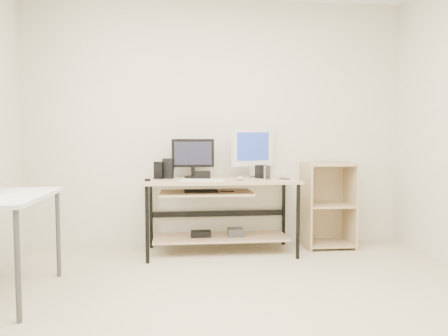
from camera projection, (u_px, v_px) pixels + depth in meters
name	position (u px, v px, depth m)	size (l,w,h in m)	color
room	(224.00, 112.00, 2.68)	(4.01, 4.01, 2.62)	beige
desk	(218.00, 200.00, 4.35)	(1.50, 0.65, 0.75)	tan
side_table	(2.00, 206.00, 3.12)	(0.60, 1.00, 0.75)	silver
shelf_unit	(327.00, 204.00, 4.64)	(0.50, 0.40, 0.90)	tan
black_monitor	(193.00, 156.00, 4.46)	(0.43, 0.18, 0.40)	black
white_imac	(253.00, 148.00, 4.55)	(0.47, 0.24, 0.52)	silver
keyboard	(202.00, 180.00, 4.15)	(0.41, 0.11, 0.01)	silver
mouse	(240.00, 178.00, 4.21)	(0.07, 0.12, 0.04)	#BBBBC0
center_speaker	(202.00, 175.00, 4.33)	(0.15, 0.07, 0.08)	black
speaker_left	(168.00, 168.00, 4.38)	(0.12, 0.12, 0.20)	black
speaker_right	(262.00, 172.00, 4.42)	(0.11, 0.11, 0.13)	black
audio_controller	(159.00, 170.00, 4.32)	(0.09, 0.05, 0.17)	black
volume_puck	(147.00, 180.00, 4.12)	(0.05, 0.05, 0.02)	black
smartphone	(285.00, 179.00, 4.33)	(0.07, 0.12, 0.01)	black
coaster	(267.00, 179.00, 4.28)	(0.08, 0.08, 0.01)	#A67A4B
drinking_glass	(267.00, 172.00, 4.28)	(0.06, 0.06, 0.13)	white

